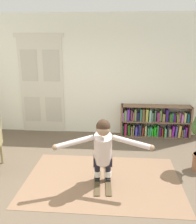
{
  "coord_description": "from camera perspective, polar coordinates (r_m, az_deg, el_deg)",
  "views": [
    {
      "loc": [
        0.45,
        -3.26,
        2.23
      ],
      "look_at": [
        0.12,
        0.8,
        1.05
      ],
      "focal_mm": 38.53,
      "sensor_mm": 36.0,
      "label": 1
    }
  ],
  "objects": [
    {
      "name": "ground_plane",
      "position": [
        3.98,
        -2.79,
        -17.97
      ],
      "size": [
        7.2,
        7.2,
        0.0
      ],
      "primitive_type": "plane",
      "color": "brown"
    },
    {
      "name": "double_door",
      "position": [
        6.19,
        -13.25,
        6.41
      ],
      "size": [
        1.22,
        0.05,
        2.45
      ],
      "color": "beige",
      "rests_on": "ground"
    },
    {
      "name": "person_skier",
      "position": [
        3.76,
        1.19,
        -8.44
      ],
      "size": [
        1.48,
        0.58,
        1.08
      ],
      "color": "white",
      "rests_on": "skis_pair"
    },
    {
      "name": "skis_pair",
      "position": [
        4.22,
        1.1,
        -15.36
      ],
      "size": [
        0.34,
        0.96,
        0.07
      ],
      "color": "#493B24",
      "rests_on": "rug"
    },
    {
      "name": "back_wall",
      "position": [
        5.93,
        0.27,
        8.58
      ],
      "size": [
        6.0,
        0.1,
        2.9
      ],
      "primitive_type": "cube",
      "color": "silver",
      "rests_on": "ground"
    },
    {
      "name": "bookshelf",
      "position": [
        6.02,
        13.08,
        -2.37
      ],
      "size": [
        1.68,
        0.3,
        0.78
      ],
      "color": "brown",
      "rests_on": "ground"
    },
    {
      "name": "rug",
      "position": [
        4.21,
        1.11,
        -15.81
      ],
      "size": [
        2.58,
        1.72,
        0.01
      ],
      "primitive_type": "cube",
      "color": "#83624A",
      "rests_on": "ground"
    }
  ]
}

